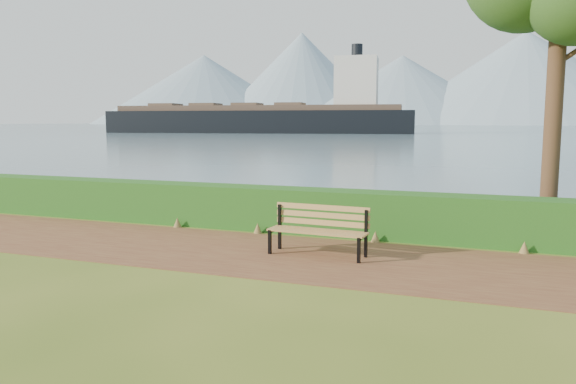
% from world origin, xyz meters
% --- Properties ---
extents(ground, '(140.00, 140.00, 0.00)m').
position_xyz_m(ground, '(0.00, 0.00, 0.00)').
color(ground, '#425C1A').
rests_on(ground, ground).
extents(path, '(40.00, 3.40, 0.01)m').
position_xyz_m(path, '(0.00, 0.30, 0.01)').
color(path, '#5B2E1F').
rests_on(path, ground).
extents(hedge, '(32.00, 0.85, 1.00)m').
position_xyz_m(hedge, '(0.00, 2.60, 0.50)').
color(hedge, '#184D16').
rests_on(hedge, ground).
extents(water, '(700.00, 510.00, 0.00)m').
position_xyz_m(water, '(0.00, 260.00, 0.01)').
color(water, '#445F6E').
rests_on(water, ground).
extents(mountains, '(585.00, 190.00, 70.00)m').
position_xyz_m(mountains, '(-9.17, 406.05, 27.70)').
color(mountains, gray).
rests_on(mountains, ground).
extents(bench, '(1.92, 0.66, 0.95)m').
position_xyz_m(bench, '(0.81, 0.58, 0.55)').
color(bench, black).
rests_on(bench, ground).
extents(cargo_ship, '(64.26, 19.12, 19.27)m').
position_xyz_m(cargo_ship, '(-40.40, 98.46, 2.87)').
color(cargo_ship, black).
rests_on(cargo_ship, ground).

